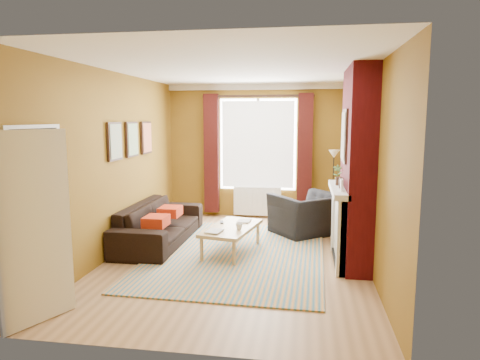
{
  "coord_description": "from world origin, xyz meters",
  "views": [
    {
      "loc": [
        1.0,
        -6.22,
        2.1
      ],
      "look_at": [
        0.0,
        0.25,
        1.15
      ],
      "focal_mm": 32.0,
      "sensor_mm": 36.0,
      "label": 1
    }
  ],
  "objects_px": {
    "wicker_stool": "(288,217)",
    "floor_lamp": "(334,166)",
    "armchair": "(307,214)",
    "sofa": "(160,223)",
    "coffee_table": "(232,229)"
  },
  "relations": [
    {
      "from": "wicker_stool",
      "to": "floor_lamp",
      "type": "distance_m",
      "value": 1.38
    },
    {
      "from": "wicker_stool",
      "to": "floor_lamp",
      "type": "relative_size",
      "value": 0.29
    },
    {
      "from": "coffee_table",
      "to": "wicker_stool",
      "type": "distance_m",
      "value": 1.92
    },
    {
      "from": "armchair",
      "to": "wicker_stool",
      "type": "bearing_deg",
      "value": -90.31
    },
    {
      "from": "armchair",
      "to": "coffee_table",
      "type": "bearing_deg",
      "value": 8.99
    },
    {
      "from": "wicker_stool",
      "to": "armchair",
      "type": "bearing_deg",
      "value": -51.41
    },
    {
      "from": "sofa",
      "to": "floor_lamp",
      "type": "relative_size",
      "value": 1.56
    },
    {
      "from": "armchair",
      "to": "floor_lamp",
      "type": "height_order",
      "value": "floor_lamp"
    },
    {
      "from": "sofa",
      "to": "floor_lamp",
      "type": "height_order",
      "value": "floor_lamp"
    },
    {
      "from": "floor_lamp",
      "to": "coffee_table",
      "type": "bearing_deg",
      "value": -127.11
    },
    {
      "from": "wicker_stool",
      "to": "floor_lamp",
      "type": "xyz_separation_m",
      "value": [
        0.87,
        0.47,
        0.96
      ]
    },
    {
      "from": "coffee_table",
      "to": "armchair",
      "type": "bearing_deg",
      "value": 58.78
    },
    {
      "from": "sofa",
      "to": "wicker_stool",
      "type": "height_order",
      "value": "sofa"
    },
    {
      "from": "sofa",
      "to": "floor_lamp",
      "type": "distance_m",
      "value": 3.59
    },
    {
      "from": "sofa",
      "to": "armchair",
      "type": "distance_m",
      "value": 2.63
    }
  ]
}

